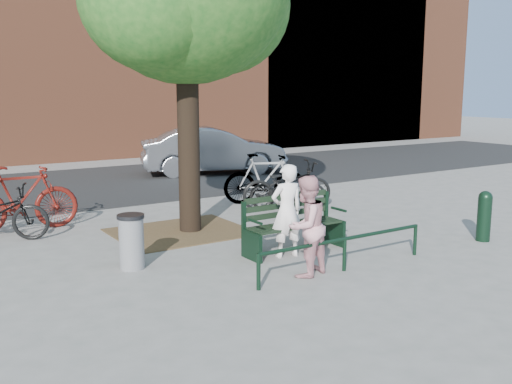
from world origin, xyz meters
TOP-DOWN VIEW (x-y plane):
  - ground at (0.00, 0.00)m, footprint 90.00×90.00m
  - dirt_pit at (-1.00, 2.20)m, footprint 2.40×2.00m
  - road at (0.00, 8.50)m, footprint 40.00×7.00m
  - park_bench at (-0.00, 0.08)m, footprint 1.74×0.54m
  - guard_railing at (0.00, -1.20)m, footprint 3.06×0.06m
  - person_left at (-0.27, -0.14)m, footprint 0.58×0.42m
  - person_right at (-0.60, -1.05)m, footprint 0.83×0.72m
  - bollard at (3.19, -1.25)m, footprint 0.24×0.24m
  - litter_bin at (-2.56, 0.60)m, footprint 0.40×0.40m
  - bicycle_b at (-3.46, 3.89)m, footprint 2.11×0.71m
  - bicycle_c at (1.93, 2.82)m, footprint 1.77×1.37m
  - bicycle_d at (1.88, 3.67)m, footprint 2.01×1.23m
  - bicycle_e at (1.89, 2.81)m, footprint 2.16×1.28m
  - parked_car at (3.21, 8.57)m, footprint 4.74×2.90m

SIDE VIEW (x-z plane):
  - ground at x=0.00m, z-range 0.00..0.00m
  - road at x=0.00m, z-range 0.00..0.01m
  - dirt_pit at x=-1.00m, z-range 0.00..0.02m
  - guard_railing at x=0.00m, z-range 0.15..0.66m
  - litter_bin at x=-2.56m, z-range 0.01..0.82m
  - bicycle_c at x=1.93m, z-range 0.00..0.89m
  - bollard at x=3.19m, z-range 0.03..0.92m
  - park_bench at x=0.00m, z-range -0.01..0.97m
  - bicycle_e at x=1.89m, z-range 0.00..1.07m
  - bicycle_d at x=1.88m, z-range 0.00..1.17m
  - bicycle_b at x=-3.46m, z-range 0.00..1.25m
  - person_right at x=-0.60m, z-range 0.00..1.44m
  - parked_car at x=3.21m, z-range 0.00..1.48m
  - person_left at x=-0.27m, z-range 0.00..1.48m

